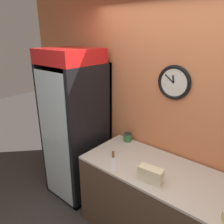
# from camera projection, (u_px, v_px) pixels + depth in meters

# --- Properties ---
(wall_back) EXTENTS (5.20, 0.09, 2.70)m
(wall_back) POSITION_uv_depth(u_px,v_px,m) (190.00, 117.00, 2.29)
(wall_back) COLOR #D17547
(wall_back) RESTS_ON ground_plane
(prep_counter) EXTENTS (1.81, 0.73, 0.88)m
(prep_counter) POSITION_uv_depth(u_px,v_px,m) (165.00, 208.00, 2.30)
(prep_counter) COLOR #4C3828
(prep_counter) RESTS_ON ground_plane
(beverage_cooler) EXTENTS (0.65, 0.73, 2.02)m
(beverage_cooler) POSITION_uv_depth(u_px,v_px,m) (78.00, 119.00, 2.95)
(beverage_cooler) COLOR black
(beverage_cooler) RESTS_ON ground_plane
(sandwich_stack_bottom) EXTENTS (0.24, 0.13, 0.07)m
(sandwich_stack_bottom) POSITION_uv_depth(u_px,v_px,m) (151.00, 178.00, 2.03)
(sandwich_stack_bottom) COLOR beige
(sandwich_stack_bottom) RESTS_ON prep_counter
(sandwich_stack_middle) EXTENTS (0.24, 0.13, 0.07)m
(sandwich_stack_middle) POSITION_uv_depth(u_px,v_px,m) (151.00, 171.00, 2.01)
(sandwich_stack_middle) COLOR beige
(sandwich_stack_middle) RESTS_ON sandwich_stack_bottom
(chefs_knife) EXTENTS (0.27, 0.30, 0.02)m
(chefs_knife) POSITION_uv_depth(u_px,v_px,m) (113.00, 158.00, 2.40)
(chefs_knife) COLOR silver
(chefs_knife) RESTS_ON prep_counter
(condiment_jar) EXTENTS (0.10, 0.10, 0.11)m
(condiment_jar) POSITION_uv_depth(u_px,v_px,m) (128.00, 137.00, 2.78)
(condiment_jar) COLOR #336B38
(condiment_jar) RESTS_ON prep_counter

